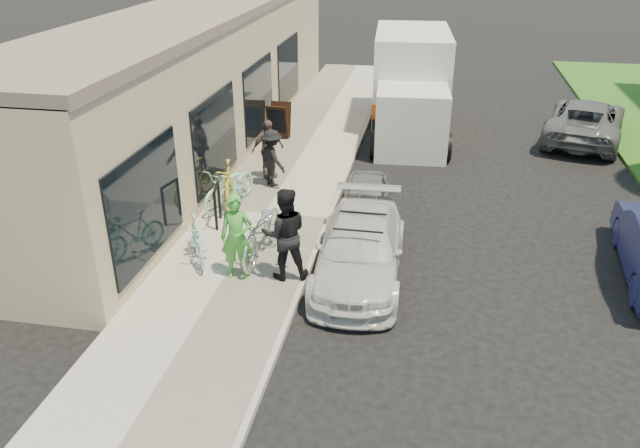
{
  "coord_description": "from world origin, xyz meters",
  "views": [
    {
      "loc": [
        1.81,
        -10.15,
        6.56
      ],
      "look_at": [
        -0.23,
        0.84,
        1.05
      ],
      "focal_mm": 35.0,
      "sensor_mm": 36.0,
      "label": 1
    }
  ],
  "objects_px": {
    "sedan_white": "(360,249)",
    "sedan_silver": "(365,200)",
    "cruiser_bike_b": "(230,186)",
    "bystander_b": "(268,149)",
    "woman_rider": "(237,237)",
    "bike_rack": "(217,201)",
    "far_car_gray": "(586,120)",
    "man_standing": "(285,234)",
    "cruiser_bike_a": "(197,240)",
    "tandem_bike": "(263,231)",
    "moving_truck": "(411,88)",
    "cruiser_bike_c": "(228,184)",
    "bystander_a": "(272,158)",
    "sandwich_board": "(279,121)"
  },
  "relations": [
    {
      "from": "sedan_white",
      "to": "cruiser_bike_c",
      "type": "distance_m",
      "value": 4.47
    },
    {
      "from": "man_standing",
      "to": "cruiser_bike_a",
      "type": "bearing_deg",
      "value": -27.16
    },
    {
      "from": "sedan_silver",
      "to": "far_car_gray",
      "type": "height_order",
      "value": "far_car_gray"
    },
    {
      "from": "sedan_silver",
      "to": "man_standing",
      "type": "height_order",
      "value": "man_standing"
    },
    {
      "from": "man_standing",
      "to": "cruiser_bike_b",
      "type": "xyz_separation_m",
      "value": [
        -2.13,
        3.05,
        -0.43
      ]
    },
    {
      "from": "sandwich_board",
      "to": "far_car_gray",
      "type": "bearing_deg",
      "value": 13.43
    },
    {
      "from": "far_car_gray",
      "to": "bystander_a",
      "type": "distance_m",
      "value": 10.68
    },
    {
      "from": "cruiser_bike_c",
      "to": "bystander_a",
      "type": "distance_m",
      "value": 1.56
    },
    {
      "from": "sedan_silver",
      "to": "cruiser_bike_b",
      "type": "xyz_separation_m",
      "value": [
        -3.32,
        -0.18,
        0.18
      ]
    },
    {
      "from": "cruiser_bike_b",
      "to": "moving_truck",
      "type": "bearing_deg",
      "value": 80.84
    },
    {
      "from": "moving_truck",
      "to": "tandem_bike",
      "type": "height_order",
      "value": "moving_truck"
    },
    {
      "from": "moving_truck",
      "to": "woman_rider",
      "type": "distance_m",
      "value": 11.15
    },
    {
      "from": "cruiser_bike_a",
      "to": "bystander_b",
      "type": "relative_size",
      "value": 0.96
    },
    {
      "from": "tandem_bike",
      "to": "bystander_a",
      "type": "height_order",
      "value": "bystander_a"
    },
    {
      "from": "bike_rack",
      "to": "moving_truck",
      "type": "xyz_separation_m",
      "value": [
        3.88,
        8.64,
        0.69
      ]
    },
    {
      "from": "cruiser_bike_b",
      "to": "bike_rack",
      "type": "bearing_deg",
      "value": -69.24
    },
    {
      "from": "cruiser_bike_c",
      "to": "bystander_b",
      "type": "height_order",
      "value": "bystander_b"
    },
    {
      "from": "sandwich_board",
      "to": "far_car_gray",
      "type": "xyz_separation_m",
      "value": [
        9.7,
        2.02,
        -0.05
      ]
    },
    {
      "from": "sedan_white",
      "to": "man_standing",
      "type": "xyz_separation_m",
      "value": [
        -1.4,
        -0.55,
        0.48
      ]
    },
    {
      "from": "moving_truck",
      "to": "man_standing",
      "type": "xyz_separation_m",
      "value": [
        -1.8,
        -10.64,
        -0.32
      ]
    },
    {
      "from": "cruiser_bike_b",
      "to": "bystander_b",
      "type": "xyz_separation_m",
      "value": [
        0.44,
        2.0,
        0.29
      ]
    },
    {
      "from": "sedan_white",
      "to": "cruiser_bike_b",
      "type": "xyz_separation_m",
      "value": [
        -3.53,
        2.5,
        0.06
      ]
    },
    {
      "from": "sedan_white",
      "to": "bystander_b",
      "type": "relative_size",
      "value": 2.63
    },
    {
      "from": "bike_rack",
      "to": "far_car_gray",
      "type": "height_order",
      "value": "far_car_gray"
    },
    {
      "from": "sedan_white",
      "to": "bystander_b",
      "type": "height_order",
      "value": "bystander_b"
    },
    {
      "from": "cruiser_bike_a",
      "to": "bike_rack",
      "type": "bearing_deg",
      "value": 66.07
    },
    {
      "from": "sedan_silver",
      "to": "tandem_bike",
      "type": "bearing_deg",
      "value": -130.43
    },
    {
      "from": "sedan_white",
      "to": "bystander_b",
      "type": "bearing_deg",
      "value": 122.54
    },
    {
      "from": "sandwich_board",
      "to": "cruiser_bike_c",
      "type": "relative_size",
      "value": 0.64
    },
    {
      "from": "cruiser_bike_a",
      "to": "tandem_bike",
      "type": "bearing_deg",
      "value": -10.38
    },
    {
      "from": "sedan_white",
      "to": "far_car_gray",
      "type": "height_order",
      "value": "far_car_gray"
    },
    {
      "from": "sandwich_board",
      "to": "sedan_white",
      "type": "bearing_deg",
      "value": -63.55
    },
    {
      "from": "far_car_gray",
      "to": "woman_rider",
      "type": "height_order",
      "value": "woman_rider"
    },
    {
      "from": "cruiser_bike_b",
      "to": "cruiser_bike_c",
      "type": "height_order",
      "value": "cruiser_bike_c"
    },
    {
      "from": "woman_rider",
      "to": "cruiser_bike_b",
      "type": "distance_m",
      "value": 3.46
    },
    {
      "from": "cruiser_bike_c",
      "to": "cruiser_bike_b",
      "type": "bearing_deg",
      "value": -75.95
    },
    {
      "from": "sandwich_board",
      "to": "cruiser_bike_b",
      "type": "height_order",
      "value": "sandwich_board"
    },
    {
      "from": "cruiser_bike_c",
      "to": "bystander_a",
      "type": "bearing_deg",
      "value": 44.91
    },
    {
      "from": "sandwich_board",
      "to": "moving_truck",
      "type": "xyz_separation_m",
      "value": [
        4.02,
        2.25,
        0.69
      ]
    },
    {
      "from": "sandwich_board",
      "to": "moving_truck",
      "type": "bearing_deg",
      "value": 30.91
    },
    {
      "from": "sedan_white",
      "to": "sedan_silver",
      "type": "relative_size",
      "value": 1.48
    },
    {
      "from": "sandwich_board",
      "to": "bystander_a",
      "type": "bearing_deg",
      "value": -76.78
    },
    {
      "from": "sedan_silver",
      "to": "sedan_white",
      "type": "bearing_deg",
      "value": -89.37
    },
    {
      "from": "sedan_silver",
      "to": "bystander_b",
      "type": "xyz_separation_m",
      "value": [
        -2.88,
        1.82,
        0.47
      ]
    },
    {
      "from": "bike_rack",
      "to": "cruiser_bike_a",
      "type": "bearing_deg",
      "value": -85.32
    },
    {
      "from": "sandwich_board",
      "to": "sedan_silver",
      "type": "xyz_separation_m",
      "value": [
        3.41,
        -5.17,
        -0.23
      ]
    },
    {
      "from": "tandem_bike",
      "to": "woman_rider",
      "type": "distance_m",
      "value": 0.98
    },
    {
      "from": "man_standing",
      "to": "tandem_bike",
      "type": "bearing_deg",
      "value": -66.47
    },
    {
      "from": "bystander_b",
      "to": "sandwich_board",
      "type": "bearing_deg",
      "value": 55.54
    },
    {
      "from": "bike_rack",
      "to": "bystander_a",
      "type": "xyz_separation_m",
      "value": [
        0.66,
        2.52,
        0.18
      ]
    }
  ]
}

